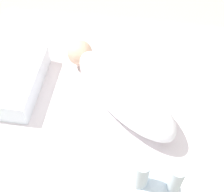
% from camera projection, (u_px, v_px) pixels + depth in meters
% --- Properties ---
extents(ground_plane, '(12.00, 12.00, 0.00)m').
position_uv_depth(ground_plane, '(102.00, 123.00, 1.32)').
color(ground_plane, '#B2A893').
extents(bed_mattress, '(1.13, 1.03, 0.15)m').
position_uv_depth(bed_mattress, '(101.00, 113.00, 1.26)').
color(bed_mattress, white).
rests_on(bed_mattress, ground_plane).
extents(swaddled_baby, '(0.50, 0.47, 0.16)m').
position_uv_depth(swaddled_baby, '(120.00, 90.00, 1.14)').
color(swaddled_baby, white).
rests_on(swaddled_baby, bed_mattress).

